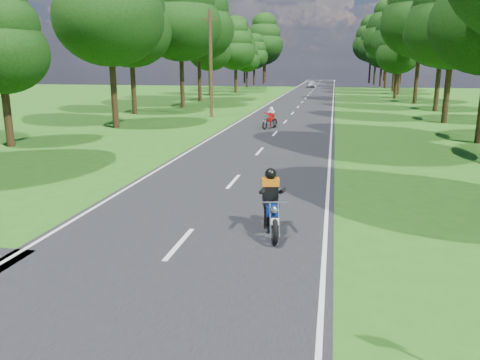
# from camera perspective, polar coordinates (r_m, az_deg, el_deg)

# --- Properties ---
(ground) EXTENTS (160.00, 160.00, 0.00)m
(ground) POSITION_cam_1_polar(r_m,az_deg,el_deg) (9.28, -11.39, -12.24)
(ground) COLOR #235B14
(ground) RESTS_ON ground
(main_road) EXTENTS (7.00, 140.00, 0.02)m
(main_road) POSITION_cam_1_polar(r_m,az_deg,el_deg) (57.88, 7.99, 9.83)
(main_road) COLOR black
(main_road) RESTS_ON ground
(road_markings) EXTENTS (7.40, 140.00, 0.01)m
(road_markings) POSITION_cam_1_polar(r_m,az_deg,el_deg) (56.03, 7.73, 9.72)
(road_markings) COLOR silver
(road_markings) RESTS_ON main_road
(treeline) EXTENTS (40.00, 115.35, 14.78)m
(treeline) POSITION_cam_1_polar(r_m,az_deg,el_deg) (67.87, 10.03, 17.31)
(treeline) COLOR black
(treeline) RESTS_ON ground
(telegraph_pole) EXTENTS (1.20, 0.26, 8.00)m
(telegraph_pole) POSITION_cam_1_polar(r_m,az_deg,el_deg) (36.85, -3.58, 13.97)
(telegraph_pole) COLOR #382616
(telegraph_pole) RESTS_ON ground
(rider_near_blue) EXTENTS (1.06, 2.00, 1.59)m
(rider_near_blue) POSITION_cam_1_polar(r_m,az_deg,el_deg) (11.36, 3.82, -2.64)
(rider_near_blue) COLOR navy
(rider_near_blue) RESTS_ON main_road
(rider_far_red) EXTENTS (1.08, 1.72, 1.36)m
(rider_far_red) POSITION_cam_1_polar(r_m,az_deg,el_deg) (30.31, 3.67, 7.59)
(rider_far_red) COLOR maroon
(rider_far_red) RESTS_ON main_road
(distant_car) EXTENTS (1.73, 3.73, 1.23)m
(distant_car) POSITION_cam_1_polar(r_m,az_deg,el_deg) (84.86, 8.67, 11.51)
(distant_car) COLOR #B3B4BA
(distant_car) RESTS_ON main_road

